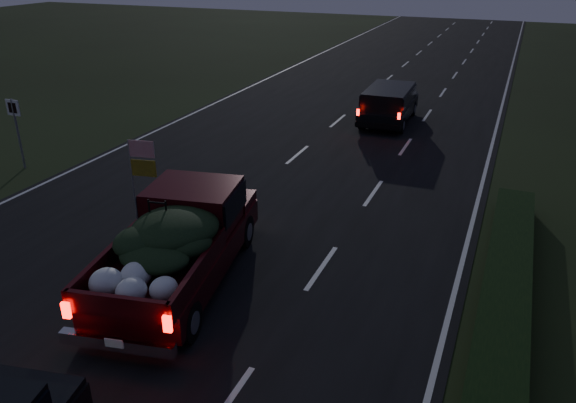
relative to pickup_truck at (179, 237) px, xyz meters
The scene contains 6 objects.
ground 1.55m from the pickup_truck, 133.37° to the right, with size 120.00×120.00×0.00m, color black.
road_asphalt 1.55m from the pickup_truck, 133.37° to the right, with size 14.00×120.00×0.02m, color black.
hedge_row 7.46m from the pickup_truck, 17.48° to the left, with size 1.00×10.00×0.60m, color black.
route_sign 10.17m from the pickup_truck, 155.40° to the left, with size 0.55×0.08×2.50m.
pickup_truck is the anchor object (origin of this frame).
lead_suv 14.88m from the pickup_truck, 84.56° to the left, with size 2.04×4.62×1.31m.
Camera 1 is at (7.36, -8.76, 7.11)m, focal length 35.00 mm.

